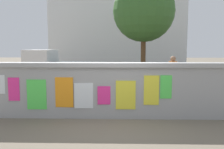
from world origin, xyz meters
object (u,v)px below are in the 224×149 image
(person_walking, at_px, (173,71))
(tree_roadside, at_px, (144,11))
(auto_rickshaw_truck, at_px, (62,70))
(bicycle_far, at_px, (176,79))
(motorcycle, at_px, (165,91))
(bicycle_near, at_px, (99,93))

(person_walking, relative_size, tree_roadside, 0.26)
(auto_rickshaw_truck, xyz_separation_m, person_walking, (4.88, -1.28, 0.09))
(person_walking, bearing_deg, bicycle_far, 73.07)
(tree_roadside, bearing_deg, bicycle_far, -71.02)
(auto_rickshaw_truck, bearing_deg, bicycle_far, 9.47)
(auto_rickshaw_truck, bearing_deg, motorcycle, -34.69)
(auto_rickshaw_truck, xyz_separation_m, motorcycle, (4.25, -2.94, -0.44))
(motorcycle, distance_m, tree_roadside, 8.48)
(bicycle_far, relative_size, tree_roadside, 0.27)
(tree_roadside, bearing_deg, bicycle_near, -107.10)
(motorcycle, relative_size, person_walking, 1.17)
(auto_rickshaw_truck, distance_m, tree_roadside, 7.15)
(bicycle_near, relative_size, tree_roadside, 0.27)
(bicycle_far, bearing_deg, bicycle_near, -133.87)
(tree_roadside, bearing_deg, auto_rickshaw_truck, -132.62)
(bicycle_far, xyz_separation_m, person_walking, (-0.67, -2.21, 0.62))
(bicycle_far, height_order, tree_roadside, tree_roadside)
(bicycle_near, relative_size, bicycle_far, 1.01)
(auto_rickshaw_truck, xyz_separation_m, bicycle_far, (5.55, 0.93, -0.54))
(motorcycle, bearing_deg, tree_roadside, 89.82)
(bicycle_near, bearing_deg, auto_rickshaw_truck, 125.59)
(motorcycle, height_order, tree_roadside, tree_roadside)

